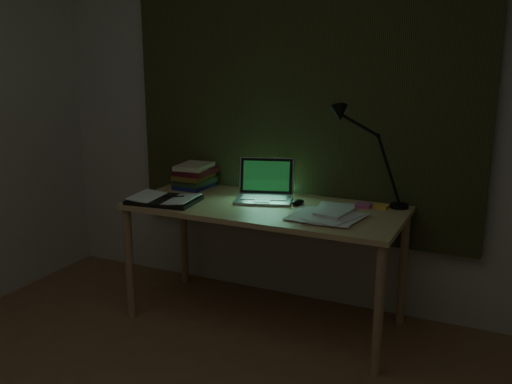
% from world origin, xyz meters
% --- Properties ---
extents(wall_back, '(3.50, 0.00, 2.50)m').
position_xyz_m(wall_back, '(0.00, 2.00, 1.25)').
color(wall_back, beige).
rests_on(wall_back, ground).
extents(curtain, '(2.20, 0.06, 2.00)m').
position_xyz_m(curtain, '(0.00, 1.96, 1.45)').
color(curtain, '#2B3319').
rests_on(curtain, wall_back).
extents(desk, '(1.56, 0.68, 0.71)m').
position_xyz_m(desk, '(-0.05, 1.58, 0.36)').
color(desk, tan).
rests_on(desk, floor).
extents(laptop, '(0.42, 0.45, 0.23)m').
position_xyz_m(laptop, '(-0.10, 1.66, 0.83)').
color(laptop, '#BABABF').
rests_on(laptop, desk).
extents(open_textbook, '(0.41, 0.32, 0.03)m').
position_xyz_m(open_textbook, '(-0.61, 1.40, 0.73)').
color(open_textbook, white).
rests_on(open_textbook, desk).
extents(book_stack, '(0.22, 0.26, 0.16)m').
position_xyz_m(book_stack, '(-0.63, 1.78, 0.80)').
color(book_stack, white).
rests_on(book_stack, desk).
extents(loose_papers, '(0.40, 0.41, 0.02)m').
position_xyz_m(loose_papers, '(0.32, 1.57, 0.72)').
color(loose_papers, white).
rests_on(loose_papers, desk).
extents(mouse, '(0.08, 0.10, 0.03)m').
position_xyz_m(mouse, '(0.12, 1.67, 0.73)').
color(mouse, black).
rests_on(mouse, desk).
extents(sticky_yellow, '(0.08, 0.08, 0.02)m').
position_xyz_m(sticky_yellow, '(0.57, 1.81, 0.72)').
color(sticky_yellow, yellow).
rests_on(sticky_yellow, desk).
extents(sticky_pink, '(0.09, 0.09, 0.02)m').
position_xyz_m(sticky_pink, '(0.47, 1.78, 0.72)').
color(sticky_pink, '#DD5697').
rests_on(sticky_pink, desk).
extents(desk_lamp, '(0.38, 0.30, 0.56)m').
position_xyz_m(desk_lamp, '(0.65, 1.85, 0.99)').
color(desk_lamp, black).
rests_on(desk_lamp, desk).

